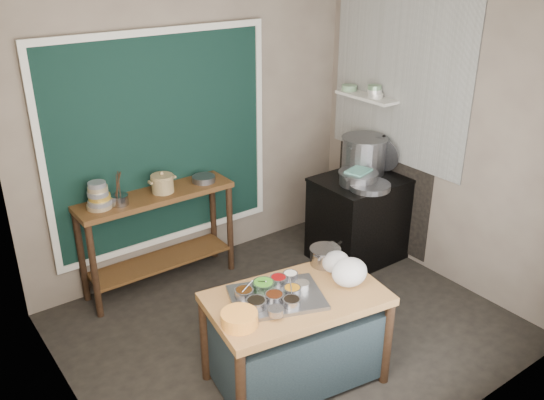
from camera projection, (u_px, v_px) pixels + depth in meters
floor at (288, 329)px, 4.94m from camera, size 3.50×3.00×0.02m
back_wall at (193, 129)px, 5.47m from camera, size 3.50×0.02×2.80m
left_wall at (57, 241)px, 3.41m from camera, size 0.02×3.00×2.80m
right_wall at (441, 134)px, 5.31m from camera, size 0.02×3.00×2.80m
curtain_panel at (162, 142)px, 5.27m from camera, size 2.10×0.02×1.90m
curtain_frame at (162, 142)px, 5.27m from camera, size 2.22×0.03×2.02m
tile_panel at (398, 76)px, 5.51m from camera, size 0.02×1.70×1.70m
soot_patch at (382, 183)px, 6.06m from camera, size 0.01×1.30×1.30m
wall_shelf at (367, 97)px, 5.78m from camera, size 0.22×0.70×0.03m
prep_table at (296, 339)px, 4.20m from camera, size 1.35×0.91×0.75m
back_counter at (159, 240)px, 5.38m from camera, size 1.45×0.40×0.95m
stove_block at (360, 219)px, 5.89m from camera, size 0.90×0.68×0.85m
stove_top at (363, 180)px, 5.71m from camera, size 0.92×0.69×0.03m
condiment_tray at (277, 297)px, 4.00m from camera, size 0.75×0.65×0.03m
condiment_bowls at (273, 292)px, 3.98m from camera, size 0.53×0.42×0.06m
yellow_basin at (239, 319)px, 3.72m from camera, size 0.27×0.27×0.09m
saucepan at (325, 256)px, 4.42m from camera, size 0.31×0.31×0.13m
plastic_bag_a at (349, 272)px, 4.14m from camera, size 0.35×0.32×0.21m
plastic_bag_b at (336, 262)px, 4.31m from camera, size 0.25×0.22×0.16m
bowl_stack at (99, 197)px, 4.86m from camera, size 0.21×0.21×0.24m
utensil_cup at (120, 200)px, 4.95m from camera, size 0.19×0.19×0.09m
ceramic_crock at (163, 185)px, 5.19m from camera, size 0.23×0.23×0.14m
wide_bowl at (204, 179)px, 5.43m from camera, size 0.29×0.29×0.06m
stock_pot at (364, 155)px, 5.79m from camera, size 0.53×0.53×0.37m
pot_lid at (381, 154)px, 5.79m from camera, size 0.20×0.40×0.38m
steamer at (358, 178)px, 5.55m from camera, size 0.44×0.44×0.13m
green_cloth at (359, 171)px, 5.52m from camera, size 0.28×0.24×0.02m
shallow_pan at (370, 186)px, 5.46m from camera, size 0.52×0.52×0.05m
shelf_bowl_stack at (375, 92)px, 5.67m from camera, size 0.15×0.15×0.12m
shelf_bowl_green at (349, 88)px, 5.95m from camera, size 0.21×0.21×0.06m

